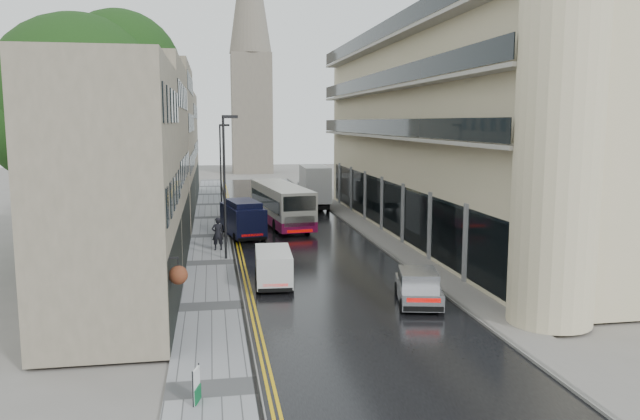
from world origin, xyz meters
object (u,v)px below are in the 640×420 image
object	(u,v)px
tree_far	(122,143)
navy_van	(235,223)
lamp_post_far	(221,171)
silver_hatchback	(403,295)
white_van	(258,274)
estate_sign	(196,386)
white_lorry	(305,189)
tree_near	(81,138)
pedestrian	(218,234)
lamp_post_near	(225,188)
cream_bus	(275,211)

from	to	relation	value
tree_far	navy_van	bearing A→B (deg)	-44.14
lamp_post_far	silver_hatchback	bearing A→B (deg)	-64.09
white_van	estate_sign	distance (m)	11.51
white_lorry	navy_van	world-z (taller)	white_lorry
navy_van	estate_sign	bearing A→B (deg)	-105.82
tree_near	white_lorry	world-z (taller)	tree_near
pedestrian	lamp_post_near	world-z (taller)	lamp_post_near
white_lorry	tree_near	bearing A→B (deg)	-126.57
tree_near	cream_bus	distance (m)	15.09
cream_bus	pedestrian	distance (m)	7.32
tree_near	white_van	distance (m)	12.77
white_lorry	lamp_post_far	bearing A→B (deg)	-163.32
tree_far	navy_van	world-z (taller)	tree_far
lamp_post_near	cream_bus	bearing A→B (deg)	46.76
tree_near	silver_hatchback	xyz separation A→B (m)	(14.41, -11.01, -6.19)
tree_far	lamp_post_near	xyz separation A→B (m)	(7.17, -12.93, -2.10)
white_lorry	silver_hatchback	world-z (taller)	white_lorry
white_lorry	estate_sign	bearing A→B (deg)	-101.10
silver_hatchback	lamp_post_far	bearing A→B (deg)	116.45
white_lorry	estate_sign	world-z (taller)	white_lorry
pedestrian	lamp_post_far	bearing A→B (deg)	-103.22
tree_far	navy_van	distance (m)	12.05
white_lorry	navy_van	xyz separation A→B (m)	(-6.53, -13.20, -0.65)
cream_bus	tree_far	bearing A→B (deg)	151.25
silver_hatchback	navy_van	xyz separation A→B (m)	(-6.21, 16.35, 0.57)
cream_bus	estate_sign	world-z (taller)	cream_bus
tree_far	silver_hatchback	world-z (taller)	tree_far
lamp_post_near	white_van	bearing A→B (deg)	-99.73
lamp_post_near	lamp_post_far	world-z (taller)	lamp_post_near
tree_near	lamp_post_near	bearing A→B (deg)	0.56
navy_van	estate_sign	world-z (taller)	navy_van
tree_near	lamp_post_near	world-z (taller)	tree_near
silver_hatchback	lamp_post_near	bearing A→B (deg)	134.49
tree_far	lamp_post_near	distance (m)	14.93
silver_hatchback	navy_van	size ratio (longest dim) A/B	0.76
tree_far	estate_sign	distance (m)	32.32
tree_far	white_lorry	bearing A→B (deg)	20.97
pedestrian	lamp_post_near	xyz separation A→B (m)	(0.42, -2.49, 3.01)
navy_van	lamp_post_far	size ratio (longest dim) A/B	0.69
estate_sign	cream_bus	bearing A→B (deg)	95.15
lamp_post_far	white_van	bearing A→B (deg)	-75.07
white_van	navy_van	bearing A→B (deg)	95.75
cream_bus	lamp_post_far	distance (m)	9.08
silver_hatchback	estate_sign	bearing A→B (deg)	-126.00
white_van	lamp_post_near	size ratio (longest dim) A/B	0.48
white_van	lamp_post_far	bearing A→B (deg)	96.17
cream_bus	white_van	distance (m)	15.87
cream_bus	white_van	size ratio (longest dim) A/B	2.90
cream_bus	lamp_post_far	world-z (taller)	lamp_post_far
silver_hatchback	tree_near	bearing A→B (deg)	155.05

